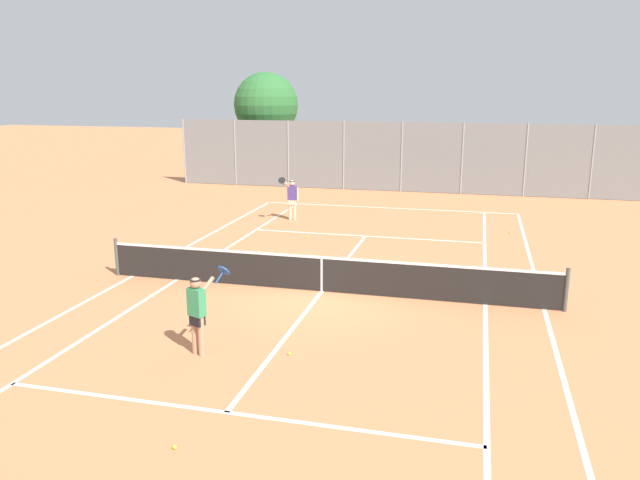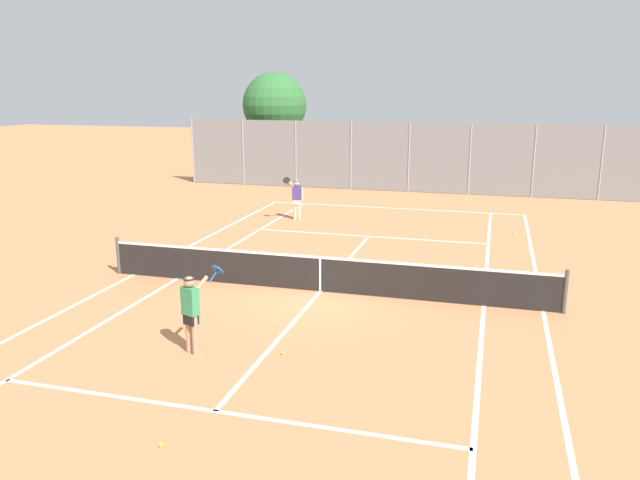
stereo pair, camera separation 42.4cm
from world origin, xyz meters
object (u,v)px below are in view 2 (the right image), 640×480
at_px(player_near_side, 191,309).
at_px(loose_tennis_ball_2, 309,237).
at_px(loose_tennis_ball_4, 161,445).
at_px(tennis_net, 320,273).
at_px(loose_tennis_ball_3, 515,233).
at_px(loose_tennis_ball_1, 261,252).
at_px(tree_behind_left, 275,107).
at_px(player_far_left, 297,197).
at_px(loose_tennis_ball_0, 283,353).

height_order(player_near_side, loose_tennis_ball_2, player_near_side).
height_order(player_near_side, loose_tennis_ball_4, player_near_side).
relative_size(tennis_net, loose_tennis_ball_3, 181.82).
bearing_deg(loose_tennis_ball_3, loose_tennis_ball_1, -148.19).
height_order(loose_tennis_ball_1, loose_tennis_ball_2, same).
height_order(loose_tennis_ball_2, loose_tennis_ball_3, same).
height_order(loose_tennis_ball_2, tree_behind_left, tree_behind_left).
distance_m(player_near_side, loose_tennis_ball_2, 10.06).
relative_size(player_near_side, player_far_left, 1.00).
distance_m(loose_tennis_ball_0, loose_tennis_ball_1, 7.94).
distance_m(loose_tennis_ball_1, loose_tennis_ball_3, 9.31).
bearing_deg(loose_tennis_ball_0, loose_tennis_ball_2, 103.54).
distance_m(player_far_left, loose_tennis_ball_0, 12.99).
bearing_deg(loose_tennis_ball_4, loose_tennis_ball_3, 71.21).
relative_size(loose_tennis_ball_4, tree_behind_left, 0.01).
relative_size(loose_tennis_ball_0, loose_tennis_ball_1, 1.00).
xyz_separation_m(loose_tennis_ball_1, loose_tennis_ball_2, (0.91, 2.36, 0.00)).
distance_m(player_near_side, loose_tennis_ball_4, 3.49).
distance_m(player_far_left, tree_behind_left, 12.18).
distance_m(loose_tennis_ball_4, tree_behind_left, 28.17).
bearing_deg(loose_tennis_ball_2, loose_tennis_ball_3, 19.97).
xyz_separation_m(player_near_side, loose_tennis_ball_4, (1.09, -3.20, -0.89)).
bearing_deg(player_far_left, player_near_side, -81.47).
bearing_deg(player_near_side, player_far_left, 98.53).
bearing_deg(tree_behind_left, loose_tennis_ball_3, -40.20).
distance_m(player_near_side, player_far_left, 12.95).
bearing_deg(tennis_net, player_near_side, -107.91).
relative_size(tennis_net, player_near_side, 6.76).
xyz_separation_m(tennis_net, loose_tennis_ball_4, (-0.33, -7.58, -0.48)).
xyz_separation_m(loose_tennis_ball_1, loose_tennis_ball_3, (7.91, 4.91, 0.00)).
xyz_separation_m(loose_tennis_ball_0, loose_tennis_ball_1, (-3.23, 7.25, 0.00)).
distance_m(player_far_left, loose_tennis_ball_1, 5.27).
bearing_deg(loose_tennis_ball_2, tree_behind_left, 114.07).
bearing_deg(loose_tennis_ball_4, loose_tennis_ball_0, 79.41).
bearing_deg(player_far_left, loose_tennis_ball_3, -1.82).
height_order(player_far_left, tree_behind_left, tree_behind_left).
distance_m(player_near_side, loose_tennis_ball_3, 14.13).
height_order(loose_tennis_ball_1, tree_behind_left, tree_behind_left).
distance_m(tennis_net, loose_tennis_ball_1, 4.38).
relative_size(loose_tennis_ball_1, loose_tennis_ball_4, 1.00).
distance_m(loose_tennis_ball_3, tree_behind_left, 17.59).
bearing_deg(tennis_net, loose_tennis_ball_4, -92.46).
bearing_deg(loose_tennis_ball_2, loose_tennis_ball_0, -76.46).
distance_m(loose_tennis_ball_1, loose_tennis_ball_4, 11.13).
xyz_separation_m(loose_tennis_ball_2, tree_behind_left, (-6.07, 13.59, 4.04)).
xyz_separation_m(loose_tennis_ball_1, loose_tennis_ball_4, (2.56, -10.83, 0.00)).
height_order(loose_tennis_ball_0, loose_tennis_ball_4, same).
distance_m(loose_tennis_ball_0, loose_tennis_ball_2, 9.89).
relative_size(loose_tennis_ball_1, loose_tennis_ball_3, 1.00).
bearing_deg(tree_behind_left, player_far_left, -66.41).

